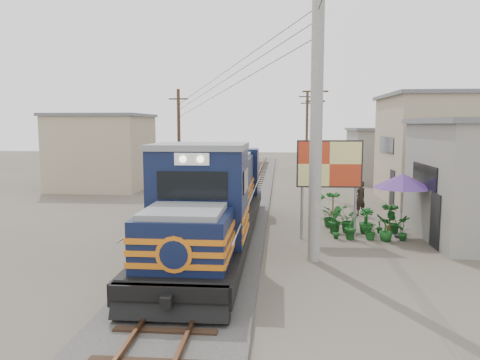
# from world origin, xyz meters

# --- Properties ---
(ground) EXTENTS (120.00, 120.00, 0.00)m
(ground) POSITION_xyz_m (0.00, 0.00, 0.00)
(ground) COLOR #473F35
(ground) RESTS_ON ground
(ballast) EXTENTS (3.60, 70.00, 0.16)m
(ballast) POSITION_xyz_m (0.00, 10.00, 0.08)
(ballast) COLOR #595651
(ballast) RESTS_ON ground
(track) EXTENTS (1.15, 70.00, 0.12)m
(track) POSITION_xyz_m (0.00, 10.00, 0.26)
(track) COLOR #51331E
(track) RESTS_ON ground
(locomotive) EXTENTS (2.79, 15.15, 3.76)m
(locomotive) POSITION_xyz_m (0.00, 1.40, 1.66)
(locomotive) COLOR black
(locomotive) RESTS_ON ground
(utility_pole_main) EXTENTS (0.40, 0.40, 10.00)m
(utility_pole_main) POSITION_xyz_m (3.50, -0.50, 5.00)
(utility_pole_main) COLOR #9E9B93
(utility_pole_main) RESTS_ON ground
(wooden_pole_mid) EXTENTS (1.60, 0.24, 7.00)m
(wooden_pole_mid) POSITION_xyz_m (4.50, 14.00, 3.68)
(wooden_pole_mid) COLOR #4C3826
(wooden_pole_mid) RESTS_ON ground
(wooden_pole_far) EXTENTS (1.60, 0.24, 7.50)m
(wooden_pole_far) POSITION_xyz_m (4.80, 28.00, 3.93)
(wooden_pole_far) COLOR #4C3826
(wooden_pole_far) RESTS_ON ground
(wooden_pole_left) EXTENTS (1.60, 0.24, 7.00)m
(wooden_pole_left) POSITION_xyz_m (-5.00, 18.00, 3.68)
(wooden_pole_left) COLOR #4C3826
(wooden_pole_left) RESTS_ON ground
(power_lines) EXTENTS (9.65, 19.00, 3.30)m
(power_lines) POSITION_xyz_m (-0.14, 8.49, 7.56)
(power_lines) COLOR black
(power_lines) RESTS_ON ground
(shophouse_mid) EXTENTS (8.40, 7.35, 6.20)m
(shophouse_mid) POSITION_xyz_m (12.50, 12.00, 3.11)
(shophouse_mid) COLOR tan
(shophouse_mid) RESTS_ON ground
(shophouse_back) EXTENTS (6.30, 6.30, 4.20)m
(shophouse_back) POSITION_xyz_m (11.00, 22.00, 2.11)
(shophouse_back) COLOR gray
(shophouse_back) RESTS_ON ground
(shophouse_left) EXTENTS (6.30, 6.30, 5.20)m
(shophouse_left) POSITION_xyz_m (-10.00, 16.00, 2.61)
(shophouse_left) COLOR tan
(shophouse_left) RESTS_ON ground
(billboard) EXTENTS (2.51, 0.17, 3.87)m
(billboard) POSITION_xyz_m (4.25, 2.44, 2.87)
(billboard) COLOR #99999E
(billboard) RESTS_ON ground
(market_umbrella) EXTENTS (2.80, 2.80, 2.56)m
(market_umbrella) POSITION_xyz_m (7.16, 3.00, 2.25)
(market_umbrella) COLOR black
(market_umbrella) RESTS_ON ground
(vendor) EXTENTS (0.75, 0.69, 1.72)m
(vendor) POSITION_xyz_m (6.32, 7.48, 0.86)
(vendor) COLOR black
(vendor) RESTS_ON ground
(plant_nursery) EXTENTS (3.35, 3.22, 1.12)m
(plant_nursery) POSITION_xyz_m (5.49, 3.48, 0.49)
(plant_nursery) COLOR #164D19
(plant_nursery) RESTS_ON ground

